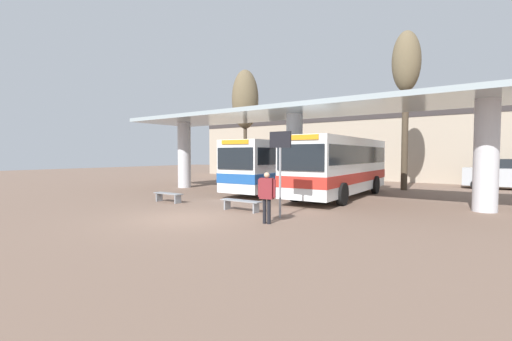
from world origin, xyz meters
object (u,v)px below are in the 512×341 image
Objects in this scene: pedestrian_waiting at (267,192)px; poplar_tree_behind_left at (406,68)px; poplar_tree_behind_right at (245,100)px; parked_car_street at (500,175)px; transit_bus_left_bay at (290,164)px; info_sign_platform at (280,157)px; transit_bus_center_bay at (340,164)px; waiting_bench_near_pillar at (241,203)px; waiting_bench_mid_platform at (168,195)px.

poplar_tree_behind_left reaches higher than pedestrian_waiting.
poplar_tree_behind_right is 20.16m from parked_car_street.
transit_bus_left_bay is 2.79× the size of parked_car_street.
info_sign_platform reaches higher than pedestrian_waiting.
transit_bus_center_bay is (4.13, -1.64, 0.06)m from transit_bus_left_bay.
transit_bus_center_bay is at bearing -108.71° from poplar_tree_behind_left.
waiting_bench_near_pillar is 15.55m from poplar_tree_behind_left.
transit_bus_center_bay reaches higher than parked_car_street.
poplar_tree_behind_left reaches higher than transit_bus_center_bay.
waiting_bench_mid_platform is at bearing 177.25° from info_sign_platform.
transit_bus_center_bay is 7.31m from waiting_bench_near_pillar.
parked_car_street reaches higher than pedestrian_waiting.
transit_bus_left_bay is at bearing 103.97° from pedestrian_waiting.
parked_car_street is at bearing 69.54° from info_sign_platform.
poplar_tree_behind_left is (1.46, 13.36, 5.77)m from info_sign_platform.
transit_bus_center_bay is 2.30× the size of parked_car_street.
waiting_bench_mid_platform is at bearing -129.70° from parked_car_street.
waiting_bench_mid_platform is at bearing 155.58° from pedestrian_waiting.
parked_car_street is at bearing -126.73° from transit_bus_center_bay.
poplar_tree_behind_left is (1.24, 14.57, 6.97)m from pedestrian_waiting.
pedestrian_waiting is 20.04m from parked_car_street.
transit_bus_center_bay is 5.80× the size of pedestrian_waiting.
info_sign_platform is at bearing -2.75° from waiting_bench_mid_platform.
transit_bus_left_bay is at bearing -23.73° from transit_bus_center_bay.
poplar_tree_behind_left reaches higher than info_sign_platform.
info_sign_platform is 18.96m from poplar_tree_behind_right.
poplar_tree_behind_left is (2.05, 6.04, 6.23)m from transit_bus_center_bay.
pedestrian_waiting is at bearing -94.88° from poplar_tree_behind_left.
poplar_tree_behind_right is at bearing -31.19° from transit_bus_center_bay.
parked_car_street is (11.35, 8.82, -0.76)m from transit_bus_left_bay.
info_sign_platform is at bearing -8.70° from waiting_bench_near_pillar.
info_sign_platform is at bearing -48.59° from poplar_tree_behind_right.
info_sign_platform is at bearing -96.23° from poplar_tree_behind_left.
waiting_bench_near_pillar is 0.18× the size of poplar_tree_behind_left.
waiting_bench_near_pillar is at bearing -53.24° from poplar_tree_behind_right.
transit_bus_left_bay is 10.14m from info_sign_platform.
poplar_tree_behind_left is (6.17, 4.40, 6.28)m from transit_bus_left_bay.
poplar_tree_behind_right is at bearing 112.12° from waiting_bench_mid_platform.
transit_bus_center_bay is at bearing 83.47° from pedestrian_waiting.
waiting_bench_mid_platform is 0.54× the size of info_sign_platform.
waiting_bench_mid_platform is 6.94m from info_sign_platform.
waiting_bench_near_pillar is at bearing -118.97° from parked_car_street.
parked_car_street is at bearing 40.48° from poplar_tree_behind_left.
info_sign_platform reaches higher than transit_bus_left_bay.
poplar_tree_behind_right reaches higher than transit_bus_left_bay.
transit_bus_left_bay reaches higher than waiting_bench_near_pillar.
pedestrian_waiting is at bearing 93.26° from transit_bus_center_bay.
transit_bus_center_bay is at bearing 156.25° from transit_bus_left_bay.
waiting_bench_mid_platform is at bearing 46.97° from transit_bus_center_bay.
poplar_tree_behind_right is at bearing 131.41° from info_sign_platform.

